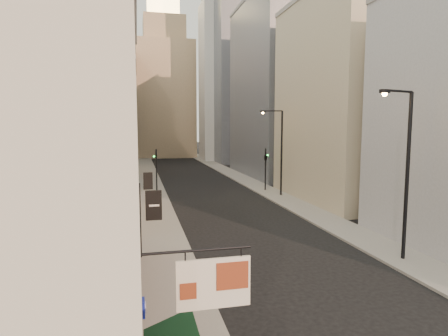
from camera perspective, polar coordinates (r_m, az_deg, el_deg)
sidewalk_left at (r=59.93m, az=-11.49°, el=-0.93°), size 3.00×140.00×0.15m
sidewalk_right at (r=61.64m, az=0.68°, el=-0.60°), size 3.00×140.00×0.15m
near_building_left at (r=13.86m, az=-25.39°, el=-0.27°), size 8.30×23.04×12.30m
left_bldg_beige at (r=30.72m, az=-20.66°, el=6.90°), size 8.00×12.00×16.00m
left_bldg_grey at (r=46.70m, az=-18.15°, el=9.09°), size 8.00×16.00×20.00m
left_bldg_tan at (r=64.59m, az=-16.70°, el=6.94°), size 8.00×18.00×17.00m
left_bldg_wingrid at (r=84.67m, az=-15.92°, el=9.11°), size 8.00×20.00×24.00m
right_bldg_beige at (r=39.92m, az=17.33°, el=9.65°), size 8.00×16.00×20.00m
right_bldg_wingrid at (r=58.28m, az=7.26°, el=11.68°), size 8.00×20.00×26.00m
highrise at (r=88.36m, az=4.61°, el=18.14°), size 21.00×23.00×51.20m
clock_tower at (r=97.25m, az=-9.03°, el=12.20°), size 14.00×14.00×44.90m
white_tower at (r=85.13m, az=-0.73°, el=13.80°), size 8.00×8.00×41.50m
streetlamp_near at (r=22.47m, az=25.83°, el=0.28°), size 2.41×0.79×9.37m
streetlamp_mid at (r=40.35m, az=8.43°, el=3.09°), size 2.31×1.00×9.21m
traffic_light_left at (r=42.35m, az=-10.27°, el=0.68°), size 0.57×0.47×5.00m
traffic_light_right at (r=43.57m, az=6.35°, el=1.37°), size 0.68×0.68×5.00m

